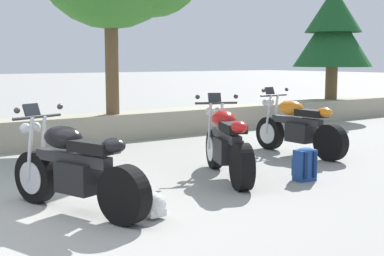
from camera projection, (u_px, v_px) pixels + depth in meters
name	position (u px, v px, depth m)	size (l,w,h in m)	color
ground_plane	(19.00, 224.00, 5.47)	(120.00, 120.00, 0.00)	gray
motorcycle_black_near_left	(75.00, 169.00, 5.83)	(0.94, 2.00, 1.18)	black
motorcycle_red_centre	(227.00, 144.00, 7.55)	(1.05, 1.95, 1.18)	black
motorcycle_orange_far_right	(298.00, 128.00, 9.42)	(0.67, 2.06, 1.18)	black
rider_backpack	(305.00, 164.00, 7.41)	(0.31, 0.28, 0.47)	navy
rider_helmet	(154.00, 205.00, 5.66)	(0.28, 0.28, 0.28)	silver
pine_tree_far_right	(333.00, 29.00, 15.14)	(2.25, 2.25, 3.20)	brown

